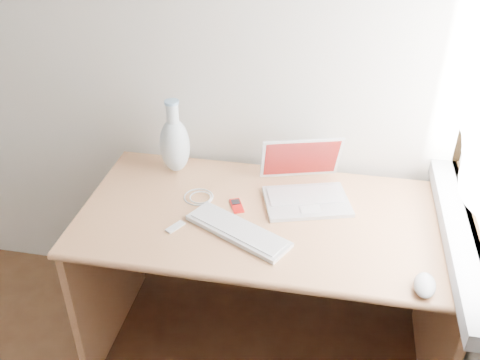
% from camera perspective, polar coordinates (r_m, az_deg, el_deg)
% --- Properties ---
extents(back_wall, '(3.50, 0.04, 2.60)m').
position_cam_1_polar(back_wall, '(2.41, -21.06, 15.79)').
color(back_wall, white).
rests_on(back_wall, floor).
extents(desk, '(1.40, 0.70, 0.74)m').
position_cam_1_polar(desk, '(2.19, 3.15, -6.93)').
color(desk, tan).
rests_on(desk, floor).
extents(laptop, '(0.37, 0.34, 0.21)m').
position_cam_1_polar(laptop, '(2.07, 7.32, -0.67)').
color(laptop, silver).
rests_on(laptop, desk).
extents(external_keyboard, '(0.41, 0.29, 0.02)m').
position_cam_1_polar(external_keyboard, '(1.90, -0.22, -5.42)').
color(external_keyboard, white).
rests_on(external_keyboard, desk).
extents(mouse, '(0.08, 0.12, 0.04)m').
position_cam_1_polar(mouse, '(1.77, 19.11, -10.55)').
color(mouse, silver).
rests_on(mouse, desk).
extents(ipod, '(0.07, 0.10, 0.01)m').
position_cam_1_polar(ipod, '(2.03, -0.35, -2.75)').
color(ipod, red).
rests_on(ipod, desk).
extents(cable_coil, '(0.15, 0.15, 0.01)m').
position_cam_1_polar(cable_coil, '(2.09, -4.44, -1.81)').
color(cable_coil, white).
rests_on(cable_coil, desk).
extents(remote, '(0.06, 0.08, 0.01)m').
position_cam_1_polar(remote, '(1.94, -6.92, -4.99)').
color(remote, white).
rests_on(remote, desk).
extents(vase, '(0.12, 0.12, 0.32)m').
position_cam_1_polar(vase, '(2.20, -6.99, 3.91)').
color(vase, white).
rests_on(vase, desk).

